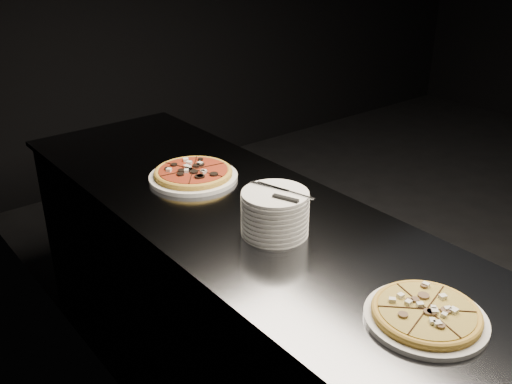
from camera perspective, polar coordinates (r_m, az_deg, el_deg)
wall_left at (r=1.63m, az=-11.19°, el=9.26°), size 0.02×5.00×2.80m
counter at (r=2.25m, az=-0.62°, el=-12.57°), size 0.74×2.44×0.92m
pizza_mushroom at (r=1.54m, az=16.63°, el=-11.65°), size 0.34×0.34×0.04m
pizza_tomato at (r=2.27m, az=-6.29°, el=1.83°), size 0.36×0.36×0.04m
plate_stack at (r=1.84m, az=1.90°, el=-2.11°), size 0.22×0.22×0.15m
cutlery at (r=1.80m, az=2.49°, el=-0.06°), size 0.08×0.23×0.01m
ramekin at (r=2.05m, az=0.93°, el=-0.16°), size 0.08×0.08×0.07m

